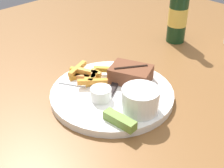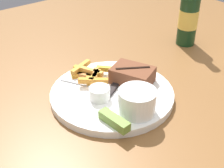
% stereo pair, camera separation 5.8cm
% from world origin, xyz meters
% --- Properties ---
extents(dining_table, '(1.55, 1.68, 0.75)m').
position_xyz_m(dining_table, '(0.00, 0.00, 0.69)').
color(dining_table, brown).
rests_on(dining_table, ground_plane).
extents(dinner_plate, '(0.30, 0.30, 0.02)m').
position_xyz_m(dinner_plate, '(0.00, 0.00, 0.76)').
color(dinner_plate, white).
rests_on(dinner_plate, dining_table).
extents(steak_portion, '(0.12, 0.10, 0.04)m').
position_xyz_m(steak_portion, '(-0.00, 0.07, 0.78)').
color(steak_portion, brown).
rests_on(steak_portion, dinner_plate).
extents(fries_pile, '(0.13, 0.11, 0.02)m').
position_xyz_m(fries_pile, '(-0.08, -0.01, 0.78)').
color(fries_pile, gold).
rests_on(fries_pile, dinner_plate).
extents(coleslaw_cup, '(0.08, 0.08, 0.06)m').
position_xyz_m(coleslaw_cup, '(0.10, -0.01, 0.80)').
color(coleslaw_cup, white).
rests_on(coleslaw_cup, dinner_plate).
extents(dipping_sauce_cup, '(0.05, 0.05, 0.03)m').
position_xyz_m(dipping_sauce_cup, '(0.01, -0.04, 0.78)').
color(dipping_sauce_cup, silver).
rests_on(dipping_sauce_cup, dinner_plate).
extents(pickle_spear, '(0.08, 0.03, 0.02)m').
position_xyz_m(pickle_spear, '(0.10, -0.08, 0.77)').
color(pickle_spear, olive).
rests_on(pickle_spear, dinner_plate).
extents(fork_utensil, '(0.12, 0.08, 0.00)m').
position_xyz_m(fork_utensil, '(-0.07, -0.04, 0.77)').
color(fork_utensil, '#B7B7BC').
rests_on(fork_utensil, dinner_plate).
extents(knife_utensil, '(0.09, 0.15, 0.01)m').
position_xyz_m(knife_utensil, '(-0.02, 0.03, 0.77)').
color(knife_utensil, '#B7B7BC').
rests_on(knife_utensil, dinner_plate).
extents(beer_bottle, '(0.06, 0.06, 0.25)m').
position_xyz_m(beer_bottle, '(-0.09, 0.38, 0.84)').
color(beer_bottle, '#143319').
rests_on(beer_bottle, dining_table).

